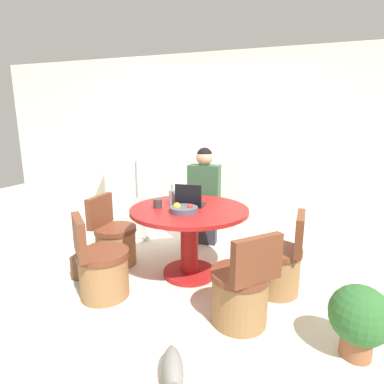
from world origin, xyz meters
TOP-DOWN VIEW (x-y plane):
  - ground_plane at (0.00, 0.00)m, footprint 12.00×12.00m
  - wall_back at (0.00, 1.59)m, footprint 7.00×0.06m
  - refrigerator at (-1.08, 1.21)m, footprint 0.64×0.68m
  - dining_table at (0.07, 0.14)m, footprint 1.24×1.24m
  - chair_left_side at (-0.85, 0.17)m, footprint 0.48×0.48m
  - chair_near_left_corner at (-0.60, -0.49)m, footprint 0.56×0.56m
  - chair_right_side at (1.00, 0.06)m, footprint 0.49×0.48m
  - chair_near_right_corner at (0.71, -0.53)m, footprint 0.56×0.56m
  - person_seated at (0.04, 0.98)m, footprint 0.40×0.37m
  - laptop at (0.06, 0.21)m, footprint 0.29×0.22m
  - fruit_bowl at (0.06, -0.03)m, footprint 0.28×0.28m
  - coffee_cup at (-0.25, 0.07)m, footprint 0.09×0.09m
  - bottle at (-0.15, 0.23)m, footprint 0.07×0.07m
  - cat at (0.39, -1.26)m, footprint 0.26×0.46m
  - potted_plant at (1.54, -0.67)m, footprint 0.41×0.41m
  - handbag at (-0.94, -0.26)m, footprint 0.30×0.14m

SIDE VIEW (x-z plane):
  - ground_plane at x=0.00m, z-range 0.00..0.00m
  - cat at x=0.39m, z-range 0.00..0.19m
  - handbag at x=-0.94m, z-range 0.00..0.26m
  - chair_left_side at x=-0.85m, z-range -0.13..0.67m
  - chair_near_left_corner at x=-0.60m, z-range -0.13..0.67m
  - chair_right_side at x=1.00m, z-range -0.13..0.67m
  - chair_near_right_corner at x=0.71m, z-range -0.13..0.67m
  - potted_plant at x=1.54m, z-range 0.04..0.57m
  - dining_table at x=0.07m, z-range 0.16..0.92m
  - person_seated at x=0.04m, z-range 0.07..1.40m
  - fruit_bowl at x=0.06m, z-range 0.74..0.84m
  - coffee_cup at x=-0.25m, z-range 0.76..0.85m
  - laptop at x=0.06m, z-range 0.69..0.94m
  - refrigerator at x=-1.08m, z-range 0.00..1.62m
  - bottle at x=-0.15m, z-range 0.73..0.96m
  - wall_back at x=0.00m, z-range 0.00..2.60m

